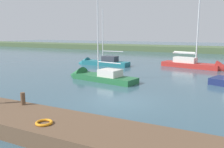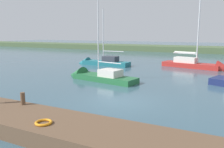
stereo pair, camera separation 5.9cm
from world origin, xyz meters
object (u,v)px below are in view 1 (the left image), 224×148
(life_ring_buoy, at_px, (44,123))
(sailboat_near_dock, at_px, (200,66))
(mooring_post_near, at_px, (23,99))
(sailboat_outer_mooring, at_px, (94,77))
(sailboat_mid_channel, at_px, (100,64))

(life_ring_buoy, bearing_deg, sailboat_near_dock, -98.41)
(mooring_post_near, bearing_deg, sailboat_outer_mooring, -79.58)
(life_ring_buoy, distance_m, sailboat_mid_channel, 21.71)
(life_ring_buoy, xyz_separation_m, sailboat_near_dock, (-3.32, -22.47, -0.47))
(life_ring_buoy, bearing_deg, sailboat_mid_channel, -66.30)
(sailboat_outer_mooring, distance_m, sailboat_near_dock, 13.63)
(mooring_post_near, relative_size, life_ring_buoy, 0.91)
(sailboat_outer_mooring, bearing_deg, mooring_post_near, 110.35)
(mooring_post_near, bearing_deg, sailboat_mid_channel, -71.66)
(mooring_post_near, xyz_separation_m, sailboat_near_dock, (-5.93, -21.05, -0.72))
(life_ring_buoy, xyz_separation_m, sailboat_mid_channel, (8.73, -19.88, -0.55))
(life_ring_buoy, xyz_separation_m, sailboat_outer_mooring, (4.41, -11.24, -0.52))
(mooring_post_near, relative_size, sailboat_outer_mooring, 0.07)
(mooring_post_near, distance_m, sailboat_mid_channel, 19.46)
(mooring_post_near, height_order, sailboat_near_dock, sailboat_near_dock)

